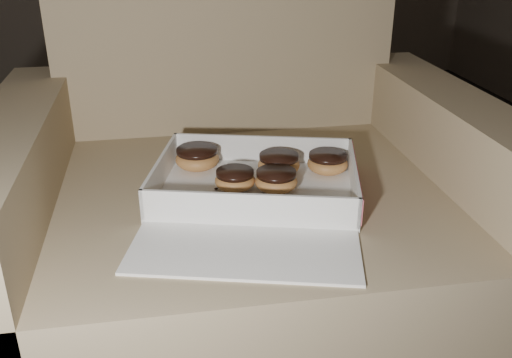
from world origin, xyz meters
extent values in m
plane|color=black|center=(0.00, 0.00, 0.00)|extent=(4.50, 4.50, 0.00)
cube|color=tan|center=(0.24, -0.24, 0.23)|extent=(0.79, 0.79, 0.46)
cube|color=tan|center=(0.24, 0.13, 0.75)|extent=(0.79, 0.15, 0.57)
cube|color=tan|center=(-0.19, -0.24, 0.31)|extent=(0.13, 0.79, 0.61)
cube|color=tan|center=(0.67, -0.24, 0.31)|extent=(0.13, 0.79, 0.61)
cube|color=white|center=(0.25, -0.29, 0.46)|extent=(0.43, 0.36, 0.01)
cube|color=white|center=(0.28, -0.16, 0.50)|extent=(0.36, 0.10, 0.06)
cube|color=white|center=(0.21, -0.42, 0.50)|extent=(0.36, 0.10, 0.06)
cube|color=white|center=(0.07, -0.24, 0.50)|extent=(0.08, 0.27, 0.06)
cube|color=white|center=(0.42, -0.33, 0.50)|extent=(0.08, 0.27, 0.06)
cube|color=#E55C75|center=(0.43, -0.34, 0.50)|extent=(0.07, 0.26, 0.05)
cube|color=white|center=(0.19, -0.50, 0.46)|extent=(0.39, 0.25, 0.01)
ellipsoid|color=#CF8E48|center=(0.30, -0.23, 0.49)|extent=(0.08, 0.08, 0.04)
cylinder|color=black|center=(0.30, -0.23, 0.51)|extent=(0.08, 0.08, 0.01)
ellipsoid|color=#CF8E48|center=(0.40, -0.24, 0.49)|extent=(0.08, 0.08, 0.04)
cylinder|color=black|center=(0.40, -0.24, 0.51)|extent=(0.08, 0.08, 0.01)
ellipsoid|color=#CF8E48|center=(0.14, -0.18, 0.49)|extent=(0.09, 0.09, 0.04)
cylinder|color=black|center=(0.14, -0.18, 0.51)|extent=(0.08, 0.08, 0.01)
ellipsoid|color=#CF8E48|center=(0.28, -0.30, 0.49)|extent=(0.08, 0.08, 0.04)
cylinder|color=black|center=(0.28, -0.30, 0.51)|extent=(0.07, 0.07, 0.01)
ellipsoid|color=#CF8E48|center=(0.21, -0.28, 0.49)|extent=(0.08, 0.08, 0.04)
cylinder|color=black|center=(0.21, -0.28, 0.50)|extent=(0.07, 0.07, 0.01)
ellipsoid|color=black|center=(0.15, -0.38, 0.47)|extent=(0.01, 0.01, 0.00)
ellipsoid|color=black|center=(0.18, -0.33, 0.47)|extent=(0.01, 0.01, 0.00)
ellipsoid|color=black|center=(0.11, -0.33, 0.47)|extent=(0.01, 0.01, 0.00)
ellipsoid|color=black|center=(0.14, -0.37, 0.47)|extent=(0.01, 0.01, 0.00)
ellipsoid|color=black|center=(0.17, -0.28, 0.47)|extent=(0.01, 0.01, 0.00)
camera|label=1|loc=(0.08, -1.25, 0.94)|focal=40.00mm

